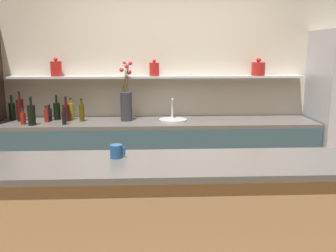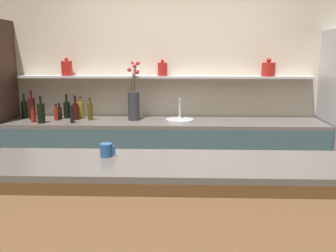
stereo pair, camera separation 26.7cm
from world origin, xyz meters
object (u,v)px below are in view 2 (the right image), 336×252
Objects in this scene: bottle_wine_2 at (32,108)px; bottle_sauce_7 at (33,116)px; flower_vase at (134,103)px; bottle_sauce_8 at (74,112)px; bottle_sauce_3 at (56,113)px; coffee_mug at (106,150)px; bottle_wine_0 at (67,109)px; bottle_oil_10 at (81,110)px; bottle_wine_4 at (75,111)px; bottle_wine_5 at (41,113)px; sink_fixture at (180,119)px; bottle_wine_9 at (25,109)px; bottle_oil_11 at (90,111)px; bottle_sauce_6 at (59,112)px; bottle_sauce_1 at (72,115)px.

bottle_sauce_7 is at bearing -65.21° from bottle_wine_2.
bottle_sauce_8 is at bearing 173.35° from flower_vase.
bottle_sauce_3 is 1.86× the size of coffee_mug.
bottle_oil_10 is at bearing -4.44° from bottle_wine_0.
bottle_wine_5 is (-0.32, -0.22, 0.01)m from bottle_wine_4.
bottle_wine_0 is 0.16m from bottle_wine_4.
bottle_wine_5 is at bearing -139.71° from bottle_oil_10.
bottle_sauce_8 is 0.09m from bottle_oil_10.
flower_vase is at bearing -6.93° from bottle_wine_0.
bottle_oil_10 is (-1.18, 0.12, 0.08)m from sink_fixture.
bottle_wine_9 reaches higher than bottle_wine_4.
bottle_oil_11 is (0.81, -0.09, -0.00)m from bottle_wine_9.
bottle_wine_0 is at bearing 175.56° from bottle_oil_10.
bottle_wine_9 is 2.92× the size of coffee_mug.
bottle_sauce_6 is at bearing -168.64° from bottle_oil_10.
bottle_sauce_3 is 0.39m from bottle_oil_11.
flower_vase reaches higher than bottle_sauce_7.
bottle_wine_5 reaches higher than bottle_sauce_7.
bottle_sauce_3 and coffee_mug have the same top height.
bottle_wine_9 is at bearing 176.68° from flower_vase.
bottle_wine_2 is at bearing 156.87° from bottle_sauce_1.
bottle_wine_5 reaches higher than bottle_sauce_1.
bottle_wine_2 is 1.34× the size of bottle_oil_10.
sink_fixture is at bearing 7.00° from bottle_wine_5.
bottle_sauce_1 is 1.11× the size of bottle_sauce_7.
bottle_wine_4 is 1.50× the size of bottle_sauce_6.
bottle_sauce_1 is at bearing -4.45° from bottle_sauce_7.
bottle_sauce_1 is 0.77× the size of bottle_oil_10.
bottle_wine_4 is at bearing 175.42° from bottle_oil_11.
bottle_sauce_8 is 2.10m from coffee_mug.
bottle_sauce_3 is 1.06× the size of bottle_sauce_7.
bottle_sauce_6 is 0.39m from bottle_oil_11.
bottle_oil_11 is at bearing 14.35° from bottle_sauce_7.
bottle_oil_11 is at bearing 179.19° from sink_fixture.
bottle_wine_2 is at bearing 114.79° from bottle_sauce_7.
bottle_sauce_3 is at bearing -96.75° from bottle_sauce_6.
sink_fixture is 1.11× the size of bottle_wine_0.
bottle_wine_2 is 0.12m from bottle_wine_9.
bottle_wine_5 reaches higher than bottle_sauce_8.
bottle_sauce_7 is 0.54m from bottle_oil_10.
bottle_sauce_3 is at bearing -179.32° from sink_fixture.
bottle_sauce_3 is 1.10× the size of bottle_sauce_8.
bottle_wine_5 is 3.08× the size of coffee_mug.
bottle_wine_5 is at bearing -131.87° from bottle_sauce_8.
bottle_wine_4 is 0.96× the size of bottle_wine_9.
bottle_wine_2 is 2.00× the size of bottle_sauce_8.
bottle_oil_11 is (0.23, -0.10, 0.04)m from bottle_sauce_8.
bottle_sauce_6 is at bearing 171.97° from bottle_oil_11.
bottle_sauce_1 is 0.76× the size of bottle_oil_11.
bottle_wine_5 is at bearing -157.84° from bottle_oil_11.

